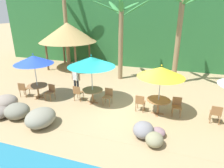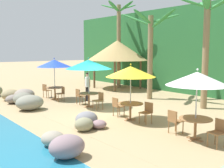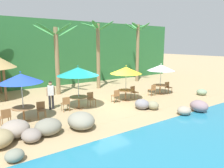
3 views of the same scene
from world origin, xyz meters
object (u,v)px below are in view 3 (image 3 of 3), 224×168
at_px(dining_table_teal, 79,99).
at_px(palm_tree_second, 56,48).
at_px(palm_tree_third, 98,45).
at_px(waiter_in_white, 51,93).
at_px(umbrella_teal, 78,71).
at_px(chair_white_inland, 153,89).
at_px(umbrella_blue, 21,78).
at_px(umbrella_yellow, 126,70).
at_px(dining_table_white, 160,87).
at_px(dining_table_yellow, 126,92).
at_px(chair_teal_seaward, 91,98).
at_px(chair_yellow_seaward, 134,91).
at_px(umbrella_white, 161,68).
at_px(chair_teal_inland, 66,103).
at_px(palm_tree_fourth, 138,44).
at_px(chair_blue_seaward, 41,109).
at_px(chair_white_seaward, 168,87).
at_px(chair_yellow_inland, 116,95).
at_px(chair_blue_inland, 6,116).
at_px(dining_table_blue, 23,110).

bearing_deg(dining_table_teal, palm_tree_second, 85.76).
bearing_deg(palm_tree_third, waiter_in_white, -146.29).
relative_size(umbrella_teal, chair_white_inland, 3.01).
xyz_separation_m(umbrella_teal, chair_white_inland, (5.89, -0.26, -1.75)).
relative_size(umbrella_blue, umbrella_yellow, 1.04).
relative_size(umbrella_teal, dining_table_white, 2.38).
bearing_deg(waiter_in_white, dining_table_white, -7.42).
bearing_deg(dining_table_yellow, dining_table_teal, 177.34).
xyz_separation_m(umbrella_teal, chair_teal_seaward, (0.85, 0.06, -1.75)).
relative_size(chair_yellow_seaward, umbrella_white, 0.36).
height_order(umbrella_blue, umbrella_white, umbrella_blue).
height_order(chair_teal_inland, dining_table_white, chair_teal_inland).
relative_size(umbrella_white, waiter_in_white, 1.42).
xyz_separation_m(umbrella_yellow, palm_tree_third, (0.59, 4.61, 1.62)).
xyz_separation_m(umbrella_yellow, chair_white_inland, (2.45, -0.11, -1.59)).
distance_m(umbrella_yellow, palm_tree_fourth, 8.05).
bearing_deg(dining_table_teal, umbrella_yellow, -2.66).
distance_m(chair_blue_seaward, dining_table_teal, 2.36).
xyz_separation_m(dining_table_white, chair_white_seaward, (0.85, -0.02, -0.10)).
bearing_deg(chair_yellow_seaward, chair_yellow_inland, -173.50).
bearing_deg(umbrella_white, chair_yellow_inland, 179.52).
relative_size(chair_white_seaward, chair_white_inland, 1.00).
relative_size(chair_yellow_inland, palm_tree_third, 0.15).
bearing_deg(chair_teal_seaward, umbrella_yellow, -4.85).
height_order(umbrella_teal, dining_table_yellow, umbrella_teal).
relative_size(chair_blue_seaward, palm_tree_third, 0.15).
height_order(chair_blue_inland, dining_table_teal, chair_blue_inland).
height_order(chair_blue_inland, chair_white_seaward, same).
height_order(umbrella_teal, umbrella_white, umbrella_teal).
bearing_deg(palm_tree_fourth, umbrella_white, -113.85).
xyz_separation_m(dining_table_yellow, dining_table_white, (3.31, -0.07, 0.00)).
xyz_separation_m(chair_teal_inland, umbrella_yellow, (4.29, -0.11, 1.59)).
xyz_separation_m(umbrella_blue, chair_white_seaward, (10.78, 0.11, -1.69)).
bearing_deg(dining_table_yellow, chair_teal_inland, 178.59).
distance_m(dining_table_blue, umbrella_teal, 3.60).
relative_size(chair_blue_inland, chair_white_inland, 1.00).
distance_m(dining_table_teal, chair_teal_seaward, 0.86).
relative_size(chair_blue_seaward, chair_yellow_inland, 1.00).
distance_m(chair_white_inland, waiter_in_white, 7.38).
bearing_deg(palm_tree_second, chair_white_seaward, -32.05).
xyz_separation_m(chair_blue_seaward, palm_tree_fourth, (11.49, 5.61, 3.30)).
height_order(chair_yellow_seaward, palm_tree_second, palm_tree_second).
relative_size(umbrella_white, palm_tree_second, 0.45).
xyz_separation_m(umbrella_teal, chair_yellow_inland, (2.58, -0.19, -1.75)).
bearing_deg(chair_blue_seaward, dining_table_white, 0.97).
bearing_deg(umbrella_yellow, dining_table_teal, 177.34).
bearing_deg(palm_tree_third, dining_table_blue, -146.27).
height_order(chair_teal_inland, umbrella_white, umbrella_white).
relative_size(dining_table_blue, palm_tree_second, 0.21).
distance_m(palm_tree_second, waiter_in_white, 4.65).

